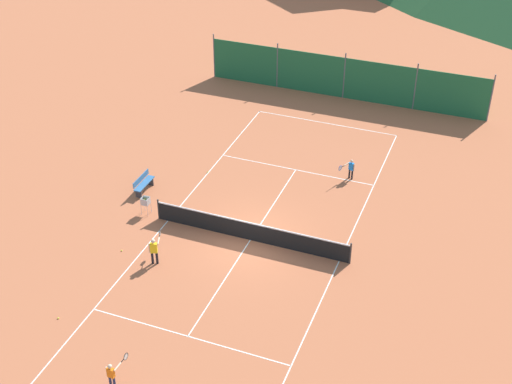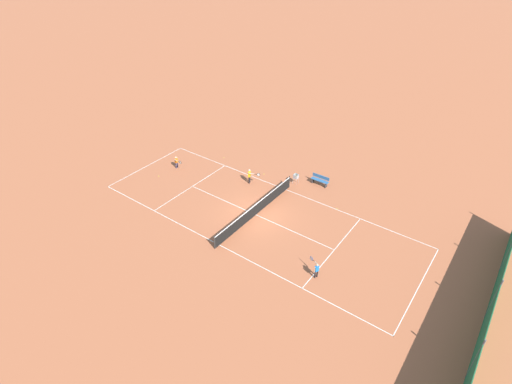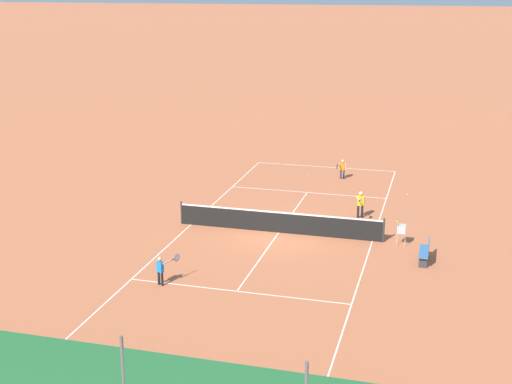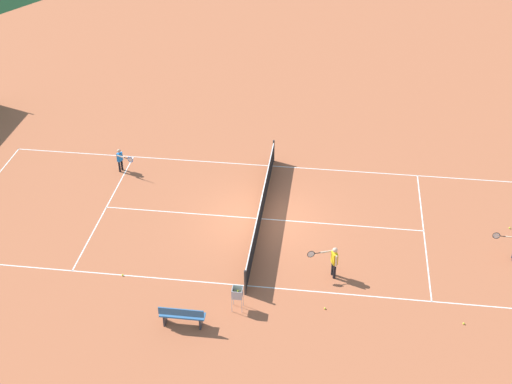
# 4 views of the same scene
# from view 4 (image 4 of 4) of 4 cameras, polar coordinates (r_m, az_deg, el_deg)

# --- Properties ---
(ground_plane) EXTENTS (600.00, 600.00, 0.00)m
(ground_plane) POSITION_cam_4_polar(r_m,az_deg,el_deg) (28.51, 0.42, -2.16)
(ground_plane) COLOR #B7603D
(court_line_markings) EXTENTS (8.25, 23.85, 0.01)m
(court_line_markings) POSITION_cam_4_polar(r_m,az_deg,el_deg) (28.51, 0.42, -2.15)
(court_line_markings) COLOR white
(court_line_markings) RESTS_ON ground
(tennis_net) EXTENTS (9.18, 0.08, 1.06)m
(tennis_net) POSITION_cam_4_polar(r_m,az_deg,el_deg) (28.23, 0.42, -1.33)
(tennis_net) COLOR #2D2D2D
(tennis_net) RESTS_ON ground
(player_near_service) EXTENTS (0.65, 0.86, 1.10)m
(player_near_service) POSITION_cam_4_polar(r_m,az_deg,el_deg) (31.76, -10.77, 2.64)
(player_near_service) COLOR black
(player_near_service) RESTS_ON ground
(player_far_service) EXTENTS (0.41, 1.09, 1.28)m
(player_far_service) POSITION_cam_4_polar(r_m,az_deg,el_deg) (25.38, 6.18, -5.43)
(player_far_service) COLOR black
(player_far_service) RESTS_ON ground
(tennis_ball_service_box) EXTENTS (0.07, 0.07, 0.07)m
(tennis_ball_service_box) POSITION_cam_4_polar(r_m,az_deg,el_deg) (29.67, 19.63, -2.73)
(tennis_ball_service_box) COLOR #CCE033
(tennis_ball_service_box) RESTS_ON ground
(tennis_ball_far_corner) EXTENTS (0.07, 0.07, 0.07)m
(tennis_ball_far_corner) POSITION_cam_4_polar(r_m,az_deg,el_deg) (26.15, -10.62, -6.55)
(tennis_ball_far_corner) COLOR #CCE033
(tennis_ball_far_corner) RESTS_ON ground
(tennis_ball_by_net_left) EXTENTS (0.07, 0.07, 0.07)m
(tennis_ball_by_net_left) POSITION_cam_4_polar(r_m,az_deg,el_deg) (24.51, 5.53, -9.25)
(tennis_ball_by_net_left) COLOR #CCE033
(tennis_ball_by_net_left) RESTS_ON ground
(tennis_ball_alley_right) EXTENTS (0.07, 0.07, 0.07)m
(tennis_ball_alley_right) POSITION_cam_4_polar(r_m,az_deg,el_deg) (24.83, 16.28, -10.07)
(tennis_ball_alley_right) COLOR #CCE033
(tennis_ball_alley_right) RESTS_ON ground
(ball_hopper) EXTENTS (0.36, 0.36, 0.89)m
(ball_hopper) POSITION_cam_4_polar(r_m,az_deg,el_deg) (24.00, -1.51, -8.16)
(ball_hopper) COLOR #B7B7BC
(ball_hopper) RESTS_ON ground
(courtside_bench) EXTENTS (0.36, 1.50, 0.84)m
(courtside_bench) POSITION_cam_4_polar(r_m,az_deg,el_deg) (23.66, -5.93, -9.81)
(courtside_bench) COLOR #336699
(courtside_bench) RESTS_ON ground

